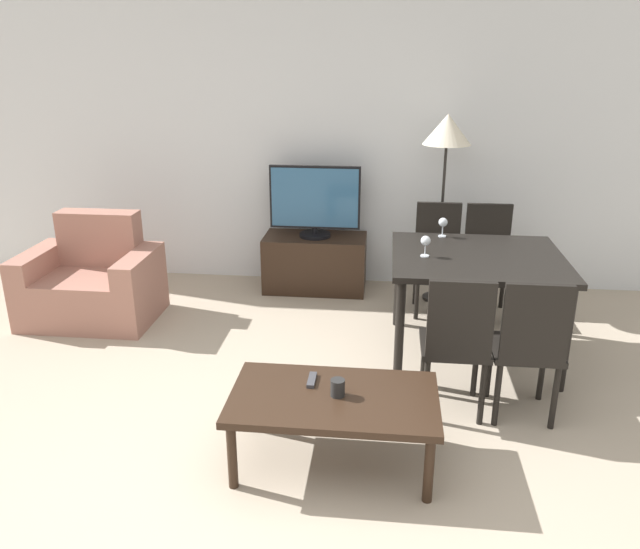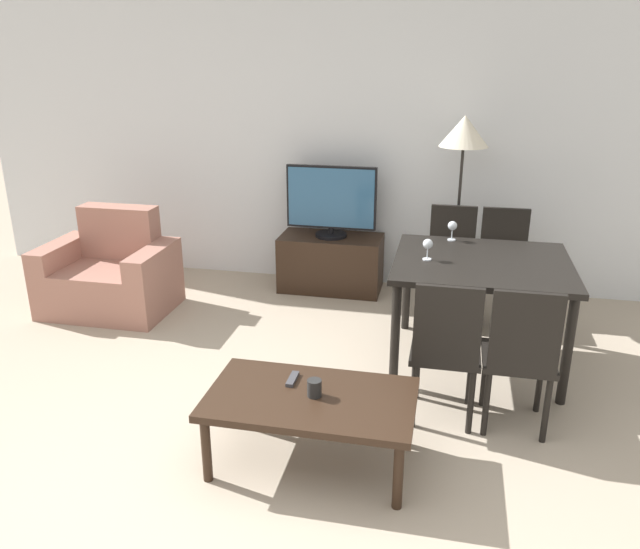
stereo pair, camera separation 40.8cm
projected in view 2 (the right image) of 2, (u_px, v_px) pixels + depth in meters
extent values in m
plane|color=tan|center=(213.00, 518.00, 2.96)|extent=(18.00, 18.00, 0.00)
cube|color=silver|center=(342.00, 137.00, 5.59)|extent=(7.09, 0.06, 2.70)
cube|color=#9E6B5B|center=(110.00, 288.00, 5.25)|extent=(0.67, 0.72, 0.39)
cube|color=#9E6B5B|center=(120.00, 232.00, 5.35)|extent=(0.67, 0.20, 0.45)
cube|color=#9E6B5B|center=(63.00, 275.00, 5.30)|extent=(0.18, 0.72, 0.57)
cube|color=#9E6B5B|center=(155.00, 282.00, 5.13)|extent=(0.18, 0.72, 0.57)
cube|color=black|center=(331.00, 263.00, 5.69)|extent=(0.92, 0.46, 0.50)
cylinder|color=black|center=(331.00, 235.00, 5.60)|extent=(0.28, 0.28, 0.03)
cylinder|color=black|center=(331.00, 231.00, 5.59)|extent=(0.04, 0.04, 0.05)
cube|color=black|center=(331.00, 197.00, 5.49)|extent=(0.80, 0.04, 0.56)
cube|color=#2D5B84|center=(331.00, 198.00, 5.47)|extent=(0.77, 0.01, 0.52)
cube|color=black|center=(311.00, 399.00, 3.23)|extent=(1.08, 0.62, 0.04)
cylinder|color=black|center=(206.00, 450.00, 3.15)|extent=(0.05, 0.05, 0.37)
cylinder|color=black|center=(398.00, 476.00, 2.96)|extent=(0.05, 0.05, 0.37)
cylinder|color=black|center=(240.00, 397.00, 3.63)|extent=(0.05, 0.05, 0.37)
cylinder|color=black|center=(407.00, 417.00, 3.43)|extent=(0.05, 0.05, 0.37)
cube|color=black|center=(482.00, 263.00, 4.19)|extent=(1.17, 1.04, 0.04)
cylinder|color=black|center=(395.00, 336.00, 4.00)|extent=(0.06, 0.06, 0.72)
cylinder|color=black|center=(567.00, 352.00, 3.79)|extent=(0.06, 0.06, 0.72)
cylinder|color=black|center=(407.00, 286.00, 4.85)|extent=(0.06, 0.06, 0.72)
cylinder|color=black|center=(548.00, 296.00, 4.64)|extent=(0.06, 0.06, 0.72)
cube|color=black|center=(445.00, 351.00, 3.65)|extent=(0.40, 0.40, 0.04)
cylinder|color=black|center=(417.00, 369.00, 3.90)|extent=(0.04, 0.04, 0.41)
cylinder|color=black|center=(470.00, 374.00, 3.84)|extent=(0.04, 0.04, 0.41)
cylinder|color=black|center=(414.00, 396.00, 3.61)|extent=(0.04, 0.04, 0.41)
cylinder|color=black|center=(471.00, 402.00, 3.54)|extent=(0.04, 0.04, 0.41)
cube|color=black|center=(448.00, 326.00, 3.40)|extent=(0.37, 0.04, 0.46)
cube|color=black|center=(503.00, 272.00, 4.95)|extent=(0.40, 0.40, 0.04)
cylinder|color=black|center=(480.00, 304.00, 4.91)|extent=(0.04, 0.04, 0.41)
cylinder|color=black|center=(522.00, 307.00, 4.84)|extent=(0.04, 0.04, 0.41)
cylinder|color=black|center=(479.00, 289.00, 5.20)|extent=(0.04, 0.04, 0.41)
cylinder|color=black|center=(519.00, 292.00, 5.14)|extent=(0.04, 0.04, 0.41)
cube|color=black|center=(504.00, 236.00, 5.03)|extent=(0.37, 0.04, 0.46)
cube|color=black|center=(518.00, 358.00, 3.57)|extent=(0.40, 0.40, 0.04)
cylinder|color=black|center=(484.00, 376.00, 3.82)|extent=(0.04, 0.04, 0.41)
cylinder|color=black|center=(540.00, 382.00, 3.76)|extent=(0.04, 0.04, 0.41)
cylinder|color=black|center=(486.00, 404.00, 3.53)|extent=(0.04, 0.04, 0.41)
cylinder|color=black|center=(546.00, 410.00, 3.46)|extent=(0.04, 0.04, 0.41)
cube|color=black|center=(526.00, 332.00, 3.32)|extent=(0.37, 0.04, 0.46)
cube|color=black|center=(450.00, 268.00, 5.03)|extent=(0.40, 0.40, 0.04)
cylinder|color=black|center=(427.00, 300.00, 4.99)|extent=(0.04, 0.04, 0.41)
cylinder|color=black|center=(469.00, 303.00, 4.92)|extent=(0.04, 0.04, 0.41)
cylinder|color=black|center=(429.00, 286.00, 5.28)|extent=(0.04, 0.04, 0.41)
cylinder|color=black|center=(468.00, 288.00, 5.22)|extent=(0.04, 0.04, 0.41)
cube|color=black|center=(453.00, 233.00, 5.11)|extent=(0.37, 0.04, 0.46)
cylinder|color=black|center=(451.00, 302.00, 5.44)|extent=(0.24, 0.24, 0.02)
cylinder|color=black|center=(457.00, 227.00, 5.21)|extent=(0.02, 0.02, 1.34)
cone|color=beige|center=(464.00, 131.00, 4.94)|extent=(0.39, 0.39, 0.24)
cube|color=#38383D|center=(293.00, 379.00, 3.36)|extent=(0.04, 0.15, 0.02)
cylinder|color=black|center=(314.00, 388.00, 3.20)|extent=(0.08, 0.08, 0.09)
cylinder|color=silver|center=(427.00, 259.00, 4.19)|extent=(0.06, 0.06, 0.01)
cylinder|color=silver|center=(427.00, 254.00, 4.18)|extent=(0.01, 0.01, 0.07)
sphere|color=silver|center=(428.00, 244.00, 4.16)|extent=(0.07, 0.07, 0.07)
cylinder|color=silver|center=(451.00, 240.00, 4.62)|extent=(0.06, 0.06, 0.01)
cylinder|color=silver|center=(452.00, 235.00, 4.61)|extent=(0.01, 0.01, 0.07)
sphere|color=silver|center=(452.00, 226.00, 4.58)|extent=(0.07, 0.07, 0.07)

